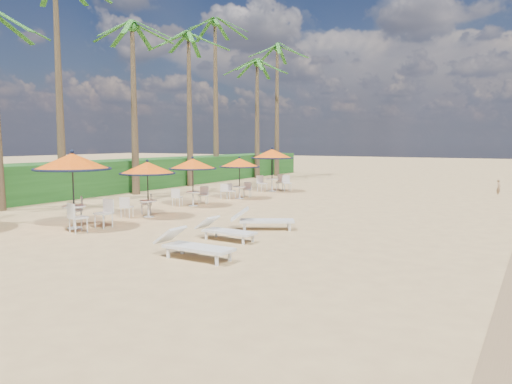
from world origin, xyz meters
TOP-DOWN VIEW (x-y plane):
  - ground at (0.00, 0.00)m, footprint 160.00×160.00m
  - scrub_hedge at (-13.50, 11.00)m, footprint 3.00×40.00m
  - station_0 at (-5.22, 0.21)m, footprint 2.53×2.53m
  - station_1 at (-4.89, 3.30)m, footprint 2.14×2.14m
  - station_2 at (-5.39, 6.86)m, footprint 2.14×2.17m
  - station_3 at (-5.11, 10.33)m, footprint 2.06×2.09m
  - station_4 at (-5.33, 14.41)m, footprint 2.47×2.47m
  - lounger_near at (0.81, -1.33)m, footprint 2.14×0.71m
  - lounger_mid at (0.20, 1.02)m, footprint 1.93×0.70m
  - lounger_far at (0.27, 3.09)m, footprint 2.13×1.63m
  - palm_3 at (-11.08, 9.21)m, footprint 5.00×5.00m
  - palm_4 at (-11.62, 14.78)m, footprint 5.00×5.00m
  - palm_5 at (-12.51, 19.02)m, footprint 5.00×5.00m
  - palm_6 at (-11.50, 23.29)m, footprint 5.00×5.00m
  - palm_7 at (-11.30, 26.27)m, footprint 5.00×5.00m
  - person at (6.21, 19.02)m, footprint 0.28×0.36m

SIDE VIEW (x-z plane):
  - ground at x=0.00m, z-range 0.00..0.00m
  - lounger_mid at x=0.20m, z-range -0.02..0.66m
  - lounger_far at x=0.27m, z-range -0.02..0.73m
  - lounger_near at x=0.81m, z-range -0.02..0.74m
  - person at x=6.21m, z-range 0.00..0.89m
  - scrub_hedge at x=-13.50m, z-range 0.00..1.80m
  - station_3 at x=-5.11m, z-range 0.50..2.65m
  - station_1 at x=-4.89m, z-range 0.59..2.82m
  - station_2 at x=-5.39m, z-range 0.59..2.82m
  - station_4 at x=-5.33m, z-range 0.59..3.17m
  - station_0 at x=-5.22m, z-range 0.61..3.25m
  - palm_6 at x=-11.50m, z-range 3.81..13.04m
  - palm_3 at x=-11.08m, z-range 3.83..13.09m
  - palm_4 at x=-11.62m, z-range 4.05..13.82m
  - palm_7 at x=-11.30m, z-range 4.52..15.36m
  - palm_5 at x=-12.51m, z-range 4.83..16.42m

